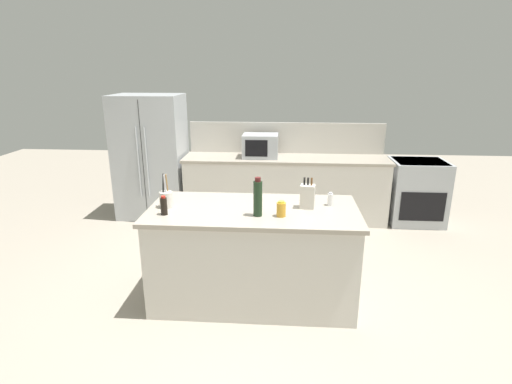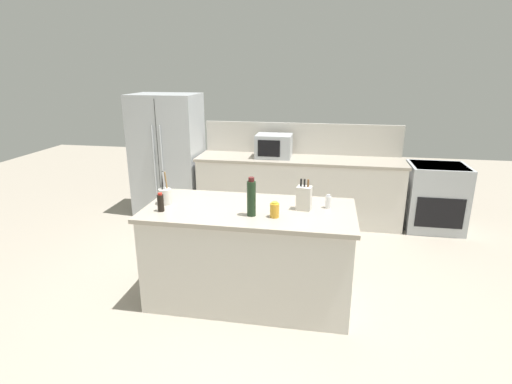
# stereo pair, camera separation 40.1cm
# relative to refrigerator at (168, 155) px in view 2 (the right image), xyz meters

# --- Properties ---
(ground_plane) EXTENTS (14.00, 14.00, 0.00)m
(ground_plane) POSITION_rel_refrigerator_xyz_m (1.71, -2.25, -0.91)
(ground_plane) COLOR gray
(back_counter_run) EXTENTS (2.96, 0.66, 0.94)m
(back_counter_run) POSITION_rel_refrigerator_xyz_m (2.01, -0.05, -0.44)
(back_counter_run) COLOR beige
(back_counter_run) RESTS_ON ground_plane
(wall_backsplash) EXTENTS (2.92, 0.03, 0.46)m
(wall_backsplash) POSITION_rel_refrigerator_xyz_m (2.01, 0.27, 0.26)
(wall_backsplash) COLOR beige
(wall_backsplash) RESTS_ON back_counter_run
(kitchen_island) EXTENTS (1.95, 0.93, 0.94)m
(kitchen_island) POSITION_rel_refrigerator_xyz_m (1.71, -2.25, -0.44)
(kitchen_island) COLOR beige
(kitchen_island) RESTS_ON ground_plane
(refrigerator) EXTENTS (0.98, 0.75, 1.81)m
(refrigerator) POSITION_rel_refrigerator_xyz_m (0.00, 0.00, 0.00)
(refrigerator) COLOR #ADB2B7
(refrigerator) RESTS_ON ground_plane
(range_oven) EXTENTS (0.76, 0.65, 0.92)m
(range_oven) POSITION_rel_refrigerator_xyz_m (3.91, -0.05, -0.44)
(range_oven) COLOR #ADB2B7
(range_oven) RESTS_ON ground_plane
(microwave) EXTENTS (0.50, 0.39, 0.33)m
(microwave) POSITION_rel_refrigerator_xyz_m (1.64, -0.05, 0.20)
(microwave) COLOR #ADB2B7
(microwave) RESTS_ON back_counter_run
(knife_block) EXTENTS (0.14, 0.12, 0.29)m
(knife_block) POSITION_rel_refrigerator_xyz_m (2.21, -2.19, 0.15)
(knife_block) COLOR beige
(knife_block) RESTS_ON kitchen_island
(utensil_crock) EXTENTS (0.12, 0.12, 0.32)m
(utensil_crock) POSITION_rel_refrigerator_xyz_m (0.90, -2.27, 0.11)
(utensil_crock) COLOR beige
(utensil_crock) RESTS_ON kitchen_island
(salt_shaker) EXTENTS (0.05, 0.05, 0.13)m
(salt_shaker) POSITION_rel_refrigerator_xyz_m (2.43, -2.11, 0.09)
(salt_shaker) COLOR silver
(salt_shaker) RESTS_ON kitchen_island
(soy_sauce_bottle) EXTENTS (0.06, 0.06, 0.17)m
(soy_sauce_bottle) POSITION_rel_refrigerator_xyz_m (0.93, -2.46, 0.11)
(soy_sauce_bottle) COLOR black
(soy_sauce_bottle) RESTS_ON kitchen_island
(honey_jar) EXTENTS (0.08, 0.08, 0.14)m
(honey_jar) POSITION_rel_refrigerator_xyz_m (1.97, -2.43, 0.10)
(honey_jar) COLOR gold
(honey_jar) RESTS_ON kitchen_island
(wine_bottle) EXTENTS (0.08, 0.08, 0.35)m
(wine_bottle) POSITION_rel_refrigerator_xyz_m (1.76, -2.43, 0.20)
(wine_bottle) COLOR black
(wine_bottle) RESTS_ON kitchen_island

